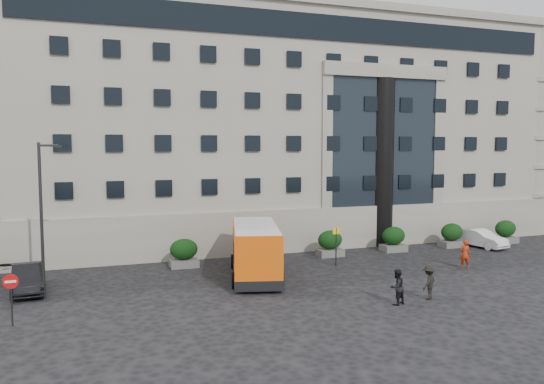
# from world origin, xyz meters

# --- Properties ---
(ground) EXTENTS (120.00, 120.00, 0.00)m
(ground) POSITION_xyz_m (0.00, 0.00, 0.00)
(ground) COLOR black
(ground) RESTS_ON ground
(civic_building) EXTENTS (44.00, 24.00, 18.00)m
(civic_building) POSITION_xyz_m (6.00, 22.00, 9.00)
(civic_building) COLOR gray
(civic_building) RESTS_ON ground
(entrance_column) EXTENTS (1.80, 1.80, 13.00)m
(entrance_column) POSITION_xyz_m (12.00, 10.30, 6.50)
(entrance_column) COLOR black
(entrance_column) RESTS_ON ground
(hedge_a) EXTENTS (1.80, 1.26, 1.84)m
(hedge_a) POSITION_xyz_m (-4.00, 7.80, 0.93)
(hedge_a) COLOR #595A57
(hedge_a) RESTS_ON ground
(hedge_b) EXTENTS (1.80, 1.26, 1.84)m
(hedge_b) POSITION_xyz_m (1.20, 7.80, 0.93)
(hedge_b) COLOR #595A57
(hedge_b) RESTS_ON ground
(hedge_c) EXTENTS (1.80, 1.26, 1.84)m
(hedge_c) POSITION_xyz_m (6.40, 7.80, 0.93)
(hedge_c) COLOR #595A57
(hedge_c) RESTS_ON ground
(hedge_d) EXTENTS (1.80, 1.26, 1.84)m
(hedge_d) POSITION_xyz_m (11.60, 7.80, 0.93)
(hedge_d) COLOR #595A57
(hedge_d) RESTS_ON ground
(hedge_e) EXTENTS (1.80, 1.26, 1.84)m
(hedge_e) POSITION_xyz_m (16.80, 7.80, 0.93)
(hedge_e) COLOR #595A57
(hedge_e) RESTS_ON ground
(hedge_f) EXTENTS (1.80, 1.26, 1.84)m
(hedge_f) POSITION_xyz_m (22.00, 7.80, 0.93)
(hedge_f) COLOR #595A57
(hedge_f) RESTS_ON ground
(street_lamp) EXTENTS (1.16, 0.18, 8.00)m
(street_lamp) POSITION_xyz_m (-11.94, 3.00, 4.37)
(street_lamp) COLOR #262628
(street_lamp) RESTS_ON ground
(bus_stop_sign) EXTENTS (0.50, 0.08, 2.52)m
(bus_stop_sign) POSITION_xyz_m (5.50, 5.00, 1.73)
(bus_stop_sign) COLOR #262628
(bus_stop_sign) RESTS_ON ground
(no_entry_sign) EXTENTS (0.64, 0.16, 2.32)m
(no_entry_sign) POSITION_xyz_m (-13.00, -1.04, 1.65)
(no_entry_sign) COLOR #262628
(no_entry_sign) RESTS_ON ground
(minibus) EXTENTS (4.43, 7.98, 3.16)m
(minibus) POSITION_xyz_m (-0.43, 3.74, 1.74)
(minibus) COLOR #EF570B
(minibus) RESTS_ON ground
(red_truck) EXTENTS (2.33, 4.84, 2.59)m
(red_truck) POSITION_xyz_m (-12.98, 16.16, 1.32)
(red_truck) COLOR maroon
(red_truck) RESTS_ON ground
(parked_car_b) EXTENTS (1.88, 4.59, 1.48)m
(parked_car_b) POSITION_xyz_m (-12.89, 4.72, 0.74)
(parked_car_b) COLOR black
(parked_car_b) RESTS_ON ground
(parked_car_d) EXTENTS (2.35, 4.94, 1.36)m
(parked_car_d) POSITION_xyz_m (-14.63, 12.10, 0.68)
(parked_car_d) COLOR black
(parked_car_d) RESTS_ON ground
(white_taxi) EXTENTS (2.31, 4.41, 1.38)m
(white_taxi) POSITION_xyz_m (18.85, 7.00, 0.69)
(white_taxi) COLOR silver
(white_taxi) RESTS_ON ground
(pedestrian_a) EXTENTS (0.79, 0.67, 1.83)m
(pedestrian_a) POSITION_xyz_m (12.97, 1.60, 0.91)
(pedestrian_a) COLOR #A52D10
(pedestrian_a) RESTS_ON ground
(pedestrian_b) EXTENTS (1.03, 0.90, 1.78)m
(pedestrian_b) POSITION_xyz_m (4.51, -3.77, 0.89)
(pedestrian_b) COLOR black
(pedestrian_b) RESTS_ON ground
(pedestrian_c) EXTENTS (1.31, 1.17, 1.76)m
(pedestrian_c) POSITION_xyz_m (6.54, -3.54, 0.88)
(pedestrian_c) COLOR black
(pedestrian_c) RESTS_ON ground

